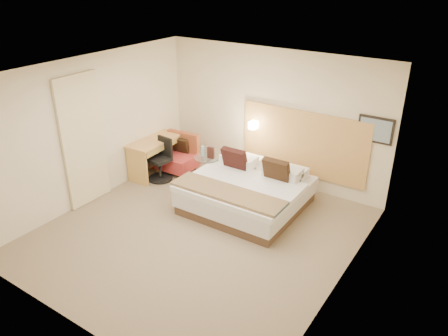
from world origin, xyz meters
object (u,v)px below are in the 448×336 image
Objects in this scene: desk at (156,147)px; lounge_chair at (178,156)px; side_table at (207,169)px; desk_chair at (161,163)px; bed at (247,191)px.

lounge_chair is at bearing 53.28° from desk.
desk is at bearing -170.51° from side_table.
side_table is at bearing 20.46° from desk_chair.
bed is 2.53× the size of lounge_chair.
lounge_chair is at bearing 168.44° from side_table.
lounge_chair is 0.92m from side_table.
desk is 0.39m from desk_chair.
desk_chair is (-0.92, -0.34, 0.03)m from side_table.
desk reaches higher than side_table.
bed is at bearing -16.45° from side_table.
desk is 1.43× the size of desk_chair.
bed is at bearing -3.52° from desk.
desk_chair reaches higher than lounge_chair.
bed is 3.41× the size of side_table.
bed is at bearing -14.34° from lounge_chair.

